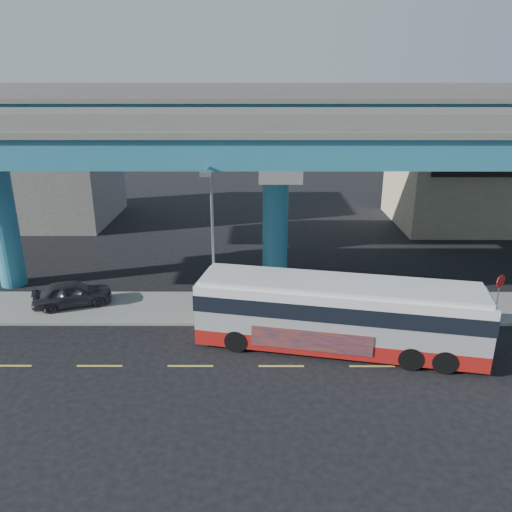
{
  "coord_description": "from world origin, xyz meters",
  "views": [
    {
      "loc": [
        -1.07,
        -19.32,
        11.89
      ],
      "look_at": [
        -1.12,
        4.0,
        3.62
      ],
      "focal_mm": 35.0,
      "sensor_mm": 36.0,
      "label": 1
    }
  ],
  "objects_px": {
    "parked_car": "(72,293)",
    "street_lamp": "(211,223)",
    "transit_bus": "(338,312)",
    "stop_sign": "(500,287)"
  },
  "relations": [
    {
      "from": "parked_car",
      "to": "street_lamp",
      "type": "height_order",
      "value": "street_lamp"
    },
    {
      "from": "transit_bus",
      "to": "street_lamp",
      "type": "bearing_deg",
      "value": 171.74
    },
    {
      "from": "transit_bus",
      "to": "parked_car",
      "type": "xyz_separation_m",
      "value": [
        -13.87,
        4.34,
        -0.98
      ]
    },
    {
      "from": "transit_bus",
      "to": "stop_sign",
      "type": "height_order",
      "value": "transit_bus"
    },
    {
      "from": "street_lamp",
      "to": "stop_sign",
      "type": "distance_m",
      "value": 15.04
    },
    {
      "from": "transit_bus",
      "to": "street_lamp",
      "type": "xyz_separation_m",
      "value": [
        -5.9,
        2.1,
        3.64
      ]
    },
    {
      "from": "street_lamp",
      "to": "stop_sign",
      "type": "height_order",
      "value": "street_lamp"
    },
    {
      "from": "street_lamp",
      "to": "stop_sign",
      "type": "xyz_separation_m",
      "value": [
        14.58,
        0.76,
        -3.59
      ]
    },
    {
      "from": "transit_bus",
      "to": "street_lamp",
      "type": "distance_m",
      "value": 7.25
    },
    {
      "from": "transit_bus",
      "to": "parked_car",
      "type": "bearing_deg",
      "value": 173.94
    }
  ]
}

